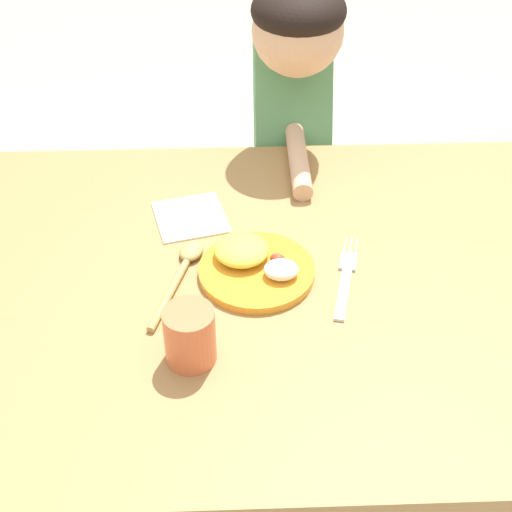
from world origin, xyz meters
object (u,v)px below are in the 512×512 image
object	(u,v)px
plate	(254,264)
spoon	(183,268)
fork	(345,279)
person	(290,162)
drinking_cup	(190,336)

from	to	relation	value
plate	spoon	distance (m)	0.13
fork	person	distance (m)	0.56
fork	spoon	distance (m)	0.29
fork	spoon	xyz separation A→B (m)	(-0.28, 0.03, 0.01)
person	plate	bearing A→B (deg)	78.76
person	drinking_cup	bearing A→B (deg)	73.82
plate	spoon	xyz separation A→B (m)	(-0.13, 0.01, -0.01)
drinking_cup	person	size ratio (longest dim) A/B	0.09
plate	fork	distance (m)	0.16
fork	drinking_cup	xyz separation A→B (m)	(-0.26, -0.17, 0.05)
fork	person	size ratio (longest dim) A/B	0.20
plate	spoon	world-z (taller)	plate
plate	person	distance (m)	0.55
drinking_cup	person	distance (m)	0.77
plate	drinking_cup	size ratio (longest dim) A/B	2.11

